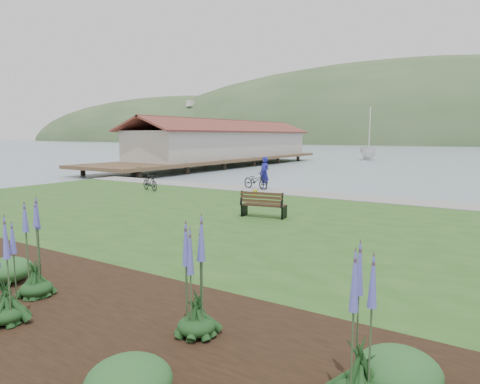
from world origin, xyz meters
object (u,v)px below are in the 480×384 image
object	(u,v)px
person	(265,170)
sailboat	(368,160)
bicycle_a	(256,181)
park_bench	(263,204)

from	to	relation	value
person	sailboat	distance (m)	41.20
sailboat	bicycle_a	bearing A→B (deg)	-114.82
park_bench	bicycle_a	size ratio (longest dim) A/B	0.92
park_bench	sailboat	size ratio (longest dim) A/B	0.07
bicycle_a	sailboat	distance (m)	41.43
park_bench	bicycle_a	distance (m)	8.77
park_bench	person	xyz separation A→B (m)	(-4.28, 7.70, 0.60)
park_bench	bicycle_a	xyz separation A→B (m)	(-4.70, 7.40, -0.02)
bicycle_a	sailboat	world-z (taller)	sailboat
person	bicycle_a	distance (m)	0.81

